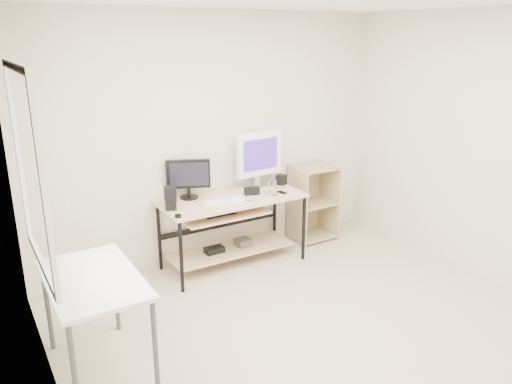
{
  "coord_description": "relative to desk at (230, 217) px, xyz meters",
  "views": [
    {
      "loc": [
        -2.32,
        -2.64,
        2.34
      ],
      "look_at": [
        0.07,
        1.3,
        0.89
      ],
      "focal_mm": 35.0,
      "sensor_mm": 36.0,
      "label": 1
    }
  ],
  "objects": [
    {
      "name": "keyboard",
      "position": [
        -0.11,
        -0.07,
        0.22
      ],
      "size": [
        0.46,
        0.19,
        0.02
      ],
      "primitive_type": "cube",
      "rotation": [
        0.0,
        0.0,
        -0.15
      ],
      "color": "white",
      "rests_on": "desk"
    },
    {
      "name": "volume_puck",
      "position": [
        -0.68,
        -0.26,
        0.22
      ],
      "size": [
        0.08,
        0.08,
        0.03
      ],
      "primitive_type": "cylinder",
      "rotation": [
        0.0,
        0.0,
        -0.3
      ],
      "color": "black",
      "rests_on": "desk"
    },
    {
      "name": "smartphone",
      "position": [
        0.55,
        -0.14,
        0.22
      ],
      "size": [
        0.08,
        0.12,
        0.01
      ],
      "primitive_type": "cube",
      "rotation": [
        0.0,
        0.0,
        0.21
      ],
      "color": "black",
      "rests_on": "desk"
    },
    {
      "name": "speaker_left",
      "position": [
        -0.66,
        -0.02,
        0.33
      ],
      "size": [
        0.14,
        0.14,
        0.23
      ],
      "rotation": [
        0.0,
        0.0,
        -0.3
      ],
      "color": "black",
      "rests_on": "desk"
    },
    {
      "name": "shelf_unit",
      "position": [
        1.18,
        0.16,
        -0.09
      ],
      "size": [
        0.5,
        0.4,
        0.9
      ],
      "color": "tan",
      "rests_on": "ground"
    },
    {
      "name": "mouse",
      "position": [
        0.12,
        -0.16,
        0.23
      ],
      "size": [
        0.09,
        0.12,
        0.04
      ],
      "primitive_type": "ellipsoid",
      "rotation": [
        0.0,
        0.0,
        0.27
      ],
      "color": "#ADADB2",
      "rests_on": "desk"
    },
    {
      "name": "coaster",
      "position": [
        0.42,
        -0.16,
        0.21
      ],
      "size": [
        0.11,
        0.11,
        0.01
      ],
      "primitive_type": "cylinder",
      "rotation": [
        0.0,
        0.0,
        -0.05
      ],
      "color": "#AB834D",
      "rests_on": "desk"
    },
    {
      "name": "speaker_right",
      "position": [
        0.72,
        0.13,
        0.27
      ],
      "size": [
        0.12,
        0.12,
        0.11
      ],
      "primitive_type": "cube",
      "rotation": [
        0.0,
        0.0,
        0.38
      ],
      "color": "black",
      "rests_on": "desk"
    },
    {
      "name": "desk",
      "position": [
        0.0,
        0.0,
        0.0
      ],
      "size": [
        1.5,
        0.65,
        0.75
      ],
      "color": "#DAB98A",
      "rests_on": "ground"
    },
    {
      "name": "black_monitor",
      "position": [
        -0.37,
        0.21,
        0.44
      ],
      "size": [
        0.43,
        0.22,
        0.41
      ],
      "rotation": [
        0.0,
        0.0,
        -0.41
      ],
      "color": "black",
      "rests_on": "desk"
    },
    {
      "name": "room",
      "position": [
        -0.11,
        -1.62,
        0.78
      ],
      "size": [
        4.01,
        4.01,
        2.62
      ],
      "color": "#C7B399",
      "rests_on": "ground"
    },
    {
      "name": "white_imac",
      "position": [
        0.47,
        0.19,
        0.56
      ],
      "size": [
        0.57,
        0.18,
        0.6
      ],
      "rotation": [
        0.0,
        0.0,
        0.08
      ],
      "color": "silver",
      "rests_on": "desk"
    },
    {
      "name": "center_speaker",
      "position": [
        0.25,
        -0.02,
        0.25
      ],
      "size": [
        0.17,
        0.12,
        0.08
      ],
      "primitive_type": "cube",
      "rotation": [
        0.0,
        0.0,
        -0.36
      ],
      "color": "black",
      "rests_on": "desk"
    },
    {
      "name": "audio_controller",
      "position": [
        -0.6,
        0.14,
        0.29
      ],
      "size": [
        0.08,
        0.05,
        0.15
      ],
      "primitive_type": "cube",
      "rotation": [
        0.0,
        0.0,
        0.09
      ],
      "color": "black",
      "rests_on": "desk"
    },
    {
      "name": "drinking_glass",
      "position": [
        0.42,
        -0.16,
        0.3
      ],
      "size": [
        0.08,
        0.08,
        0.16
      ],
      "primitive_type": "cylinder",
      "rotation": [
        0.0,
        0.0,
        -0.05
      ],
      "color": "white",
      "rests_on": "coaster"
    },
    {
      "name": "side_table",
      "position": [
        -1.65,
        -1.06,
        0.13
      ],
      "size": [
        0.6,
        1.0,
        0.75
      ],
      "color": "white",
      "rests_on": "ground"
    }
  ]
}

